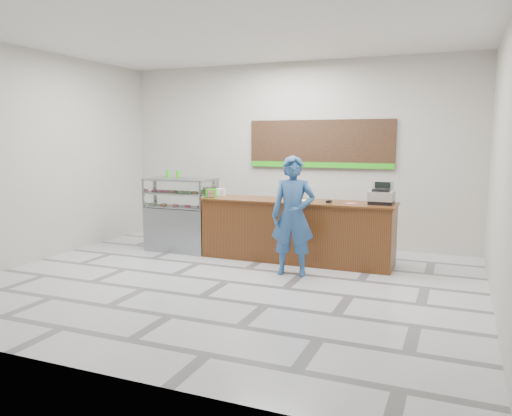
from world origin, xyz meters
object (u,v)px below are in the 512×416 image
at_px(display_case, 181,214).
at_px(customer, 293,216).
at_px(serving_tray, 300,201).
at_px(cash_register, 382,196).
at_px(sales_counter, 296,231).

relative_size(display_case, customer, 0.74).
distance_m(display_case, customer, 2.57).
height_order(serving_tray, customer, customer).
height_order(cash_register, customer, customer).
distance_m(display_case, serving_tray, 2.34).
bearing_deg(customer, sales_counter, 94.10).
height_order(cash_register, serving_tray, cash_register).
bearing_deg(display_case, serving_tray, -2.79).
distance_m(cash_register, serving_tray, 1.31).
xyz_separation_m(sales_counter, display_case, (-2.22, -0.00, 0.16)).
bearing_deg(serving_tray, sales_counter, 112.69).
height_order(display_case, cash_register, cash_register).
bearing_deg(display_case, sales_counter, 0.00).
bearing_deg(serving_tray, cash_register, -6.85).
xyz_separation_m(display_case, cash_register, (3.59, 0.07, 0.49)).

